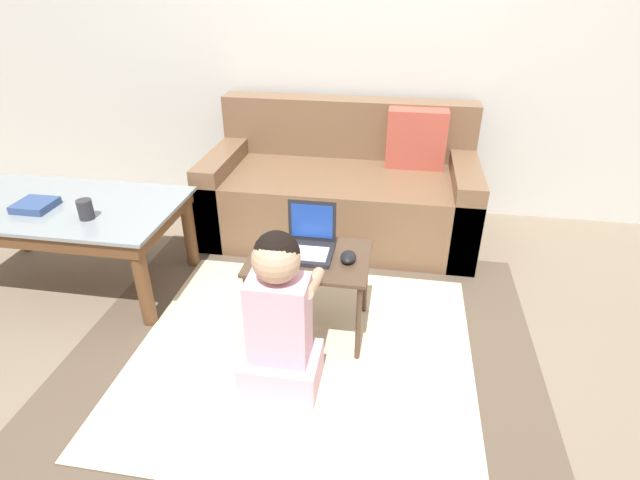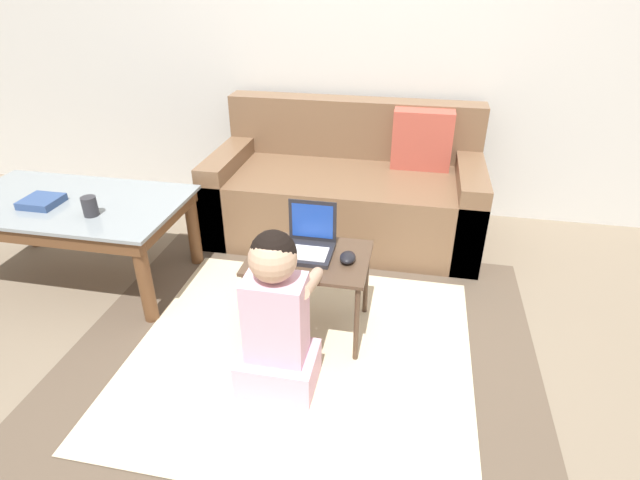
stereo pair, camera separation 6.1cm
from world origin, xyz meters
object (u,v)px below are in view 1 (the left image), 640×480
(person_seated, at_px, (280,319))
(computer_mouse, at_px, (348,257))
(couch, at_px, (343,190))
(book_on_table, at_px, (35,205))
(laptop, at_px, (309,245))
(cup_on_table, at_px, (85,209))
(coffee_table, at_px, (66,216))
(laptop_desk, at_px, (309,266))

(person_seated, bearing_deg, computer_mouse, 58.46)
(couch, bearing_deg, book_on_table, -147.37)
(laptop, bearing_deg, cup_on_table, 178.38)
(coffee_table, height_order, cup_on_table, cup_on_table)
(laptop_desk, height_order, cup_on_table, cup_on_table)
(computer_mouse, bearing_deg, laptop, 166.34)
(couch, height_order, laptop, couch)
(book_on_table, bearing_deg, couch, 32.63)
(coffee_table, relative_size, laptop, 5.37)
(coffee_table, xyz_separation_m, computer_mouse, (1.50, -0.20, 0.02))
(laptop, height_order, cup_on_table, laptop)
(coffee_table, relative_size, cup_on_table, 12.26)
(coffee_table, distance_m, cup_on_table, 0.28)
(person_seated, xyz_separation_m, book_on_table, (-1.38, 0.50, 0.15))
(coffee_table, xyz_separation_m, laptop, (1.32, -0.16, 0.04))
(coffee_table, distance_m, computer_mouse, 1.52)
(coffee_table, bearing_deg, couch, 32.42)
(couch, xyz_separation_m, laptop_desk, (-0.02, -1.05, 0.08))
(coffee_table, distance_m, laptop_desk, 1.34)
(computer_mouse, height_order, cup_on_table, cup_on_table)
(laptop, bearing_deg, person_seated, -95.78)
(laptop, xyz_separation_m, cup_on_table, (-1.10, 0.03, 0.08))
(computer_mouse, bearing_deg, book_on_table, 175.21)
(couch, distance_m, cup_on_table, 1.51)
(computer_mouse, bearing_deg, person_seated, -121.54)
(laptop_desk, bearing_deg, couch, 88.83)
(laptop_desk, height_order, book_on_table, book_on_table)
(coffee_table, bearing_deg, laptop, -6.89)
(couch, xyz_separation_m, cup_on_table, (-1.13, -0.98, 0.24))
(cup_on_table, bearing_deg, laptop, -1.62)
(cup_on_table, xyz_separation_m, book_on_table, (-0.32, 0.06, -0.03))
(laptop_desk, distance_m, computer_mouse, 0.19)
(laptop_desk, bearing_deg, person_seated, -97.32)
(laptop, bearing_deg, couch, 88.41)
(coffee_table, height_order, book_on_table, book_on_table)
(coffee_table, xyz_separation_m, cup_on_table, (0.22, -0.13, 0.12))
(laptop_desk, relative_size, computer_mouse, 5.49)
(laptop, distance_m, person_seated, 0.43)
(person_seated, bearing_deg, laptop, 84.22)
(couch, xyz_separation_m, coffee_table, (-1.35, -0.86, 0.12))
(book_on_table, bearing_deg, laptop, -3.61)
(coffee_table, relative_size, book_on_table, 6.66)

